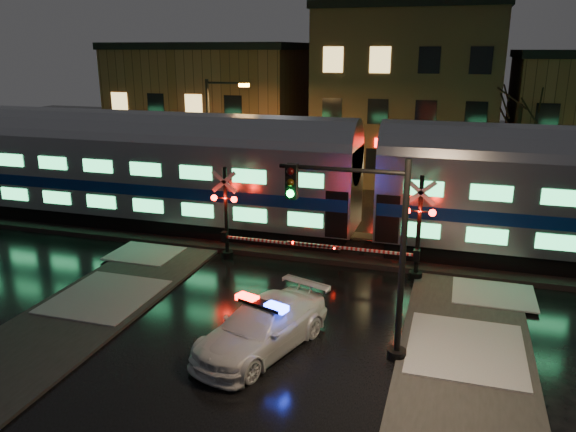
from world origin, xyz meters
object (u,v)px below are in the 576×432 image
Objects in this scene: crossing_signal_right at (409,238)px; crossing_signal_left at (233,223)px; streetlight at (213,138)px; police_car at (262,327)px; traffic_light at (369,255)px.

crossing_signal_right is 7.61m from crossing_signal_left.
crossing_signal_left is at bearing -59.99° from streetlight.
crossing_signal_right is (3.78, 7.01, 1.03)m from police_car.
police_car is 0.75× the size of streetlight.
streetlight reaches higher than police_car.
police_car is 0.96× the size of crossing_signal_left.
streetlight is (-10.83, 13.07, 1.04)m from traffic_light.
traffic_light reaches higher than crossing_signal_right.
crossing_signal_right is at bearing -30.24° from streetlight.
crossing_signal_right is at bearing 80.54° from police_car.
streetlight is (-3.87, 6.69, 2.59)m from crossing_signal_left.
crossing_signal_right is 13.52m from streetlight.
police_car is at bearing -60.66° from streetlight.
crossing_signal_right reaches higher than police_car.
traffic_light is 17.01m from streetlight.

